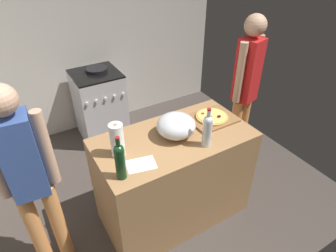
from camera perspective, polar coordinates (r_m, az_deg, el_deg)
name	(u,v)px	position (r m, az deg, el deg)	size (l,w,h in m)	color
ground_plane	(127,182)	(3.32, -8.16, -10.86)	(3.99, 3.28, 0.02)	#3F3833
kitchen_wall_rear	(71,32)	(3.84, -18.66, 17.11)	(3.99, 0.10, 2.60)	#BCB7AD
counter	(174,178)	(2.66, 1.12, -10.18)	(1.31, 0.69, 0.92)	#9E7247
cutting_board	(212,119)	(2.60, 8.62, 1.45)	(0.40, 0.32, 0.02)	olive
pizza	(212,117)	(2.59, 8.65, 1.83)	(0.29, 0.29, 0.03)	tan
mixing_bowl	(176,126)	(2.33, 1.60, 0.07)	(0.32, 0.32, 0.19)	#B2B2B7
paper_towel_roll	(117,140)	(2.14, -10.02, -2.76)	(0.10, 0.10, 0.27)	white
wine_bottle_dark	(207,129)	(2.21, 7.77, -0.67)	(0.07, 0.07, 0.33)	silver
wine_bottle_amber	(120,160)	(1.93, -9.46, -6.63)	(0.07, 0.07, 0.34)	#143819
recipe_sheet	(141,164)	(2.11, -5.34, -7.57)	(0.21, 0.15, 0.00)	white
stove	(100,105)	(3.83, -13.30, 4.03)	(0.56, 0.58, 0.94)	#B7B7BC
person_in_stripes	(29,177)	(2.19, -25.80, -9.06)	(0.39, 0.22, 1.64)	#D88C4C
person_in_red	(245,87)	(3.09, 14.99, 7.41)	(0.36, 0.25, 1.71)	#D88C4C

